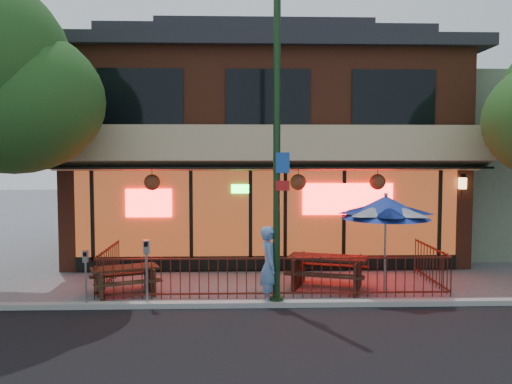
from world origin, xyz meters
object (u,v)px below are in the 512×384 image
patio_umbrella (386,207)px  parking_meter_far (86,269)px  street_light (277,165)px  parking_meter_near (147,262)px  pedestrian (269,266)px  picnic_table_left (125,276)px  picnic_table_right (328,268)px

patio_umbrella → parking_meter_far: (-6.94, -1.18, -1.23)m
street_light → parking_meter_near: bearing=179.9°
pedestrian → parking_meter_far: 4.05m
picnic_table_left → parking_meter_near: (0.72, -1.10, 0.57)m
street_light → parking_meter_far: size_ratio=5.46×
pedestrian → parking_meter_far: pedestrian is taller
parking_meter_far → picnic_table_right: bearing=15.3°
patio_umbrella → pedestrian: bearing=-160.1°
picnic_table_right → parking_meter_near: 4.54m
street_light → picnic_table_right: bearing=46.3°
street_light → picnic_table_right: street_light is taller
patio_umbrella → parking_meter_far: bearing=-170.4°
picnic_table_right → picnic_table_left: bearing=-176.0°
picnic_table_left → patio_umbrella: 6.56m
street_light → picnic_table_right: (1.39, 1.45, -2.61)m
picnic_table_left → picnic_table_right: bearing=4.0°
picnic_table_left → parking_meter_far: 1.39m
picnic_table_right → parking_meter_far: bearing=-164.7°
picnic_table_left → parking_meter_near: bearing=-57.0°
picnic_table_left → patio_umbrella: size_ratio=0.77×
picnic_table_left → pedestrian: pedestrian is taller
picnic_table_right → pedestrian: 2.12m
street_light → pedestrian: size_ratio=3.93×
picnic_table_left → parking_meter_far: parking_meter_far is taller
picnic_table_right → parking_meter_near: (-4.28, -1.45, 0.47)m
parking_meter_near → picnic_table_right: bearing=18.7°
pedestrian → street_light: bearing=-108.8°
picnic_table_left → pedestrian: bearing=-17.0°
patio_umbrella → parking_meter_near: bearing=-168.9°
patio_umbrella → pedestrian: (-2.90, -1.05, -1.20)m
picnic_table_right → patio_umbrella: 2.09m
parking_meter_near → pedestrian: bearing=1.1°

